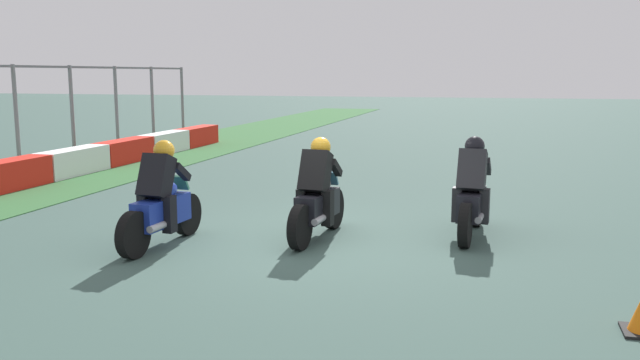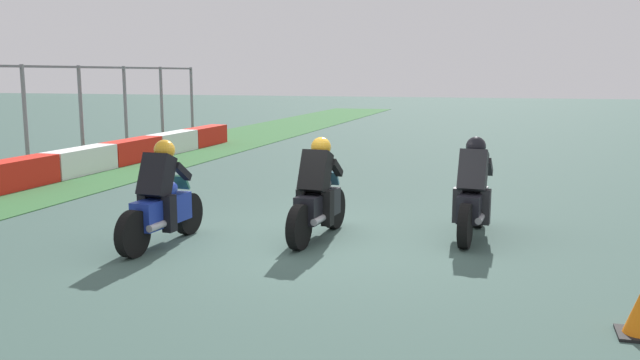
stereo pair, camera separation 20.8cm
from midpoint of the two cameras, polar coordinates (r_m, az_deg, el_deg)
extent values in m
plane|color=#3A544C|center=(9.97, -1.04, -5.07)|extent=(120.00, 120.00, 0.00)
cube|color=red|center=(15.46, -25.59, 0.32)|extent=(2.24, 0.60, 0.64)
cube|color=white|center=(17.23, -20.67, 1.45)|extent=(2.24, 0.60, 0.64)
cube|color=red|center=(19.12, -16.69, 2.36)|extent=(2.24, 0.60, 0.64)
cube|color=white|center=(21.08, -13.43, 3.09)|extent=(2.24, 0.60, 0.64)
cube|color=red|center=(23.10, -10.74, 3.68)|extent=(2.24, 0.60, 0.64)
cylinder|color=slate|center=(17.86, -24.81, 4.70)|extent=(0.10, 0.10, 2.66)
cylinder|color=slate|center=(19.59, -20.70, 5.27)|extent=(0.10, 0.10, 2.66)
cylinder|color=slate|center=(21.41, -17.26, 5.73)|extent=(0.10, 0.10, 2.66)
cylinder|color=slate|center=(23.29, -14.37, 6.09)|extent=(0.10, 0.10, 2.66)
cylinder|color=slate|center=(25.23, -11.91, 6.39)|extent=(0.10, 0.10, 2.66)
cylinder|color=black|center=(10.99, 12.70, -2.25)|extent=(0.65, 0.19, 0.64)
cylinder|color=black|center=(9.63, 11.71, -3.82)|extent=(0.65, 0.19, 0.64)
cube|color=black|center=(10.27, 12.27, -2.00)|extent=(1.12, 0.40, 0.40)
ellipsoid|color=black|center=(10.31, 12.40, -0.26)|extent=(0.50, 0.33, 0.24)
cube|color=red|center=(9.77, 11.90, -2.44)|extent=(0.07, 0.16, 0.08)
cylinder|color=#A5A5AD|center=(9.94, 12.91, -3.16)|extent=(0.43, 0.13, 0.10)
cube|color=#242428|center=(10.09, 12.30, 0.79)|extent=(0.51, 0.43, 0.66)
sphere|color=black|center=(10.26, 12.52, 2.84)|extent=(0.32, 0.32, 0.30)
cube|color=slate|center=(10.70, 12.67, 0.28)|extent=(0.17, 0.27, 0.23)
cube|color=#242428|center=(10.18, 11.07, -2.06)|extent=(0.19, 0.15, 0.52)
cube|color=#242428|center=(10.13, 13.31, -2.19)|extent=(0.19, 0.15, 0.52)
cube|color=#242428|center=(10.48, 11.59, 1.24)|extent=(0.39, 0.13, 0.31)
cube|color=#242428|center=(10.44, 13.55, 1.14)|extent=(0.39, 0.13, 0.31)
cylinder|color=black|center=(10.59, 0.60, -2.45)|extent=(0.65, 0.20, 0.64)
cylinder|color=black|center=(9.32, -2.36, -4.06)|extent=(0.65, 0.20, 0.64)
cube|color=black|center=(9.91, -0.79, -2.19)|extent=(1.13, 0.42, 0.40)
ellipsoid|color=black|center=(9.95, -0.58, -0.39)|extent=(0.51, 0.34, 0.24)
cube|color=red|center=(9.45, -1.92, -2.64)|extent=(0.07, 0.16, 0.08)
cylinder|color=#A5A5AD|center=(9.56, -0.66, -3.40)|extent=(0.43, 0.14, 0.10)
cube|color=black|center=(9.73, -1.01, 0.71)|extent=(0.52, 0.44, 0.66)
sphere|color=gold|center=(9.89, -0.55, 2.83)|extent=(0.33, 0.33, 0.30)
cube|color=teal|center=(10.31, 0.22, 0.17)|extent=(0.18, 0.27, 0.23)
cube|color=black|center=(9.88, -2.12, -2.23)|extent=(0.19, 0.16, 0.52)
cube|color=black|center=(9.73, 0.05, -2.40)|extent=(0.19, 0.16, 0.52)
cube|color=black|center=(10.14, -1.17, 1.17)|extent=(0.39, 0.14, 0.31)
cube|color=black|center=(10.02, 0.75, 1.07)|extent=(0.39, 0.14, 0.31)
cylinder|color=black|center=(10.39, -11.85, -2.88)|extent=(0.65, 0.18, 0.64)
cylinder|color=black|center=(9.24, -16.29, -4.54)|extent=(0.65, 0.18, 0.64)
cube|color=#1B3197|center=(9.77, -13.98, -2.63)|extent=(1.12, 0.39, 0.40)
ellipsoid|color=#1B3197|center=(9.80, -13.73, -0.80)|extent=(0.50, 0.33, 0.24)
cube|color=red|center=(9.35, -15.67, -3.10)|extent=(0.07, 0.16, 0.08)
cylinder|color=#A5A5AD|center=(9.42, -14.28, -3.88)|extent=(0.43, 0.13, 0.10)
cube|color=black|center=(9.60, -14.42, 0.30)|extent=(0.51, 0.43, 0.66)
sphere|color=gold|center=(9.73, -13.79, 2.47)|extent=(0.32, 0.32, 0.30)
cube|color=#347A60|center=(10.12, -12.52, -0.21)|extent=(0.17, 0.27, 0.23)
cube|color=black|center=(9.78, -15.34, -2.67)|extent=(0.19, 0.15, 0.52)
cube|color=black|center=(9.56, -13.36, -2.86)|extent=(0.19, 0.15, 0.52)
cube|color=black|center=(10.00, -14.10, 0.78)|extent=(0.39, 0.13, 0.31)
cube|color=black|center=(9.81, -12.33, 0.69)|extent=(0.39, 0.13, 0.31)
camera|label=1|loc=(0.10, -90.61, -0.10)|focal=37.44mm
camera|label=2|loc=(0.10, 89.39, 0.10)|focal=37.44mm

